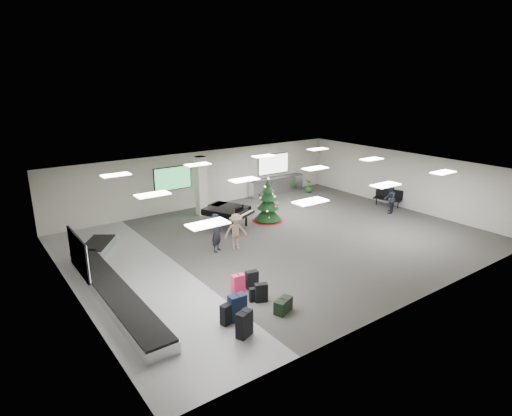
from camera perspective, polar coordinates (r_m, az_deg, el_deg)
ground at (r=19.76m, az=3.30°, el=-4.33°), size 18.00×18.00×0.00m
room_envelope at (r=19.32m, az=1.28°, el=2.46°), size 18.02×14.02×3.21m
baggage_carousel at (r=16.23m, az=-18.85°, el=-9.39°), size 2.28×9.71×0.43m
service_counter at (r=27.54m, az=2.69°, el=3.03°), size 4.05×0.65×1.08m
suitcase_0 at (r=12.71m, az=-1.56°, el=-15.21°), size 0.58×0.44×0.82m
suitcase_1 at (r=14.48m, az=0.70°, el=-11.21°), size 0.47×0.36×0.67m
pink_suitcase at (r=15.03m, az=-2.39°, el=-10.07°), size 0.45×0.28×0.69m
suitcase_3 at (r=15.34m, az=-0.54°, el=-9.52°), size 0.47×0.32×0.67m
navy_suitcase at (r=13.49m, az=-2.50°, el=-13.07°), size 0.56×0.35×0.85m
suitcase_5 at (r=13.35m, az=-3.83°, el=-13.89°), size 0.48×0.33×0.67m
green_duffel at (r=13.98m, az=3.65°, el=-12.84°), size 0.75×0.56×0.47m
suitcase_7 at (r=14.55m, az=-0.26°, el=-11.46°), size 0.37×0.26×0.50m
christmas_tree at (r=22.18m, az=1.62°, el=0.31°), size 1.67×1.67×2.38m
grand_piano at (r=21.16m, az=-3.82°, el=-0.39°), size 2.36×2.61×1.22m
bench at (r=25.96m, az=17.30°, el=1.44°), size 1.07×1.66×1.00m
traveler_a at (r=18.32m, az=-5.24°, el=-3.28°), size 0.74×0.69×1.70m
traveler_b at (r=18.55m, az=-2.71°, el=-3.14°), size 1.16×0.88×1.60m
traveler_bench at (r=24.57m, az=17.40°, el=1.19°), size 1.00×0.94×1.63m
potted_plant_left at (r=26.57m, az=0.33°, el=2.15°), size 0.52×0.53×0.75m
potted_plant_right at (r=27.99m, az=7.04°, el=2.93°), size 0.58×0.58×0.88m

